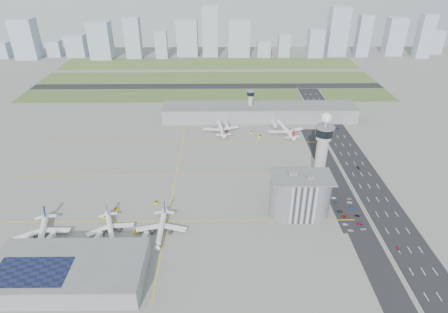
{
  "coord_description": "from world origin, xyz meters",
  "views": [
    {
      "loc": [
        -3.04,
        -234.75,
        164.32
      ],
      "look_at": [
        0.0,
        35.0,
        15.0
      ],
      "focal_mm": 30.0,
      "sensor_mm": 36.0,
      "label": 1
    }
  ],
  "objects_px": {
    "airplane_near_b": "(110,226)",
    "car_hw_2": "(339,129)",
    "tug_2": "(137,232)",
    "tug_4": "(252,132)",
    "car_lot_7": "(360,224)",
    "car_hw_1": "(358,168)",
    "airplane_near_a": "(41,231)",
    "tug_3": "(156,202)",
    "car_lot_6": "(363,229)",
    "car_lot_4": "(336,202)",
    "jet_bridge_far_1": "(272,122)",
    "control_tower": "(322,150)",
    "airplane_near_c": "(161,226)",
    "jet_bridge_far_0": "(225,122)",
    "tug_5": "(260,136)",
    "tug_1": "(116,209)",
    "car_lot_1": "(345,224)",
    "secondary_tower": "(250,102)",
    "jet_bridge_near_0": "(42,251)",
    "tug_0": "(105,217)",
    "car_lot_0": "(351,230)",
    "car_lot_10": "(350,202)",
    "car_lot_11": "(349,199)",
    "airplane_far_a": "(221,125)",
    "car_lot_5": "(334,198)",
    "car_lot_9": "(353,208)",
    "car_hw_4": "(313,107)",
    "car_hw_0": "(398,248)",
    "car_lot_3": "(340,211)",
    "jet_bridge_near_1": "(91,250)",
    "jet_bridge_near_2": "(140,250)",
    "car_lot_8": "(357,216)",
    "airplane_far_b": "(286,127)",
    "car_lot_2": "(345,216)",
    "admin_building": "(300,196)"
  },
  "relations": [
    {
      "from": "secondary_tower",
      "to": "car_lot_6",
      "type": "height_order",
      "value": "secondary_tower"
    },
    {
      "from": "jet_bridge_near_2",
      "to": "car_lot_7",
      "type": "xyz_separation_m",
      "value": [
        145.2,
        26.04,
        -2.26
      ]
    },
    {
      "from": "control_tower",
      "to": "airplane_near_c",
      "type": "height_order",
      "value": "control_tower"
    },
    {
      "from": "tug_5",
      "to": "jet_bridge_far_0",
      "type": "bearing_deg",
      "value": 177.18
    },
    {
      "from": "tug_5",
      "to": "car_lot_1",
      "type": "bearing_deg",
      "value": -34.01
    },
    {
      "from": "tug_2",
      "to": "tug_4",
      "type": "bearing_deg",
      "value": 124.31
    },
    {
      "from": "jet_bridge_near_2",
      "to": "car_lot_10",
      "type": "xyz_separation_m",
      "value": [
        145.52,
        50.71,
        -2.26
      ]
    },
    {
      "from": "car_lot_3",
      "to": "car_lot_7",
      "type": "bearing_deg",
      "value": -138.67
    },
    {
      "from": "jet_bridge_far_0",
      "to": "jet_bridge_far_1",
      "type": "xyz_separation_m",
      "value": [
        50.0,
        0.0,
        0.0
      ]
    },
    {
      "from": "jet_bridge_far_1",
      "to": "car_lot_9",
      "type": "relative_size",
      "value": 3.6
    },
    {
      "from": "jet_bridge_far_1",
      "to": "car_lot_2",
      "type": "height_order",
      "value": "jet_bridge_far_1"
    },
    {
      "from": "jet_bridge_near_0",
      "to": "car_lot_0",
      "type": "height_order",
      "value": "jet_bridge_near_0"
    },
    {
      "from": "car_lot_7",
      "to": "car_hw_1",
      "type": "height_order",
      "value": "car_lot_7"
    },
    {
      "from": "car_lot_7",
      "to": "airplane_far_b",
      "type": "bearing_deg",
      "value": 10.37
    },
    {
      "from": "tug_4",
      "to": "secondary_tower",
      "type": "bearing_deg",
      "value": 104.75
    },
    {
      "from": "airplane_near_a",
      "to": "car_lot_6",
      "type": "height_order",
      "value": "airplane_near_a"
    },
    {
      "from": "tug_2",
      "to": "car_lot_9",
      "type": "height_order",
      "value": "tug_2"
    },
    {
      "from": "airplane_near_a",
      "to": "tug_3",
      "type": "relative_size",
      "value": 13.13
    },
    {
      "from": "secondary_tower",
      "to": "car_hw_4",
      "type": "relative_size",
      "value": 8.58
    },
    {
      "from": "jet_bridge_near_0",
      "to": "tug_2",
      "type": "distance_m",
      "value": 57.49
    },
    {
      "from": "airplane_near_b",
      "to": "car_hw_2",
      "type": "relative_size",
      "value": 7.84
    },
    {
      "from": "airplane_far_a",
      "to": "car_lot_5",
      "type": "bearing_deg",
      "value": -153.69
    },
    {
      "from": "car_lot_5",
      "to": "car_hw_1",
      "type": "height_order",
      "value": "car_hw_1"
    },
    {
      "from": "airplane_near_b",
      "to": "car_lot_1",
      "type": "bearing_deg",
      "value": 72.1
    },
    {
      "from": "control_tower",
      "to": "jet_bridge_far_0",
      "type": "xyz_separation_m",
      "value": [
        -70.0,
        124.0,
        -32.19
      ]
    },
    {
      "from": "secondary_tower",
      "to": "tug_5",
      "type": "bearing_deg",
      "value": -81.59
    },
    {
      "from": "car_lot_6",
      "to": "car_lot_4",
      "type": "bearing_deg",
      "value": 11.74
    },
    {
      "from": "jet_bridge_near_1",
      "to": "jet_bridge_near_2",
      "type": "bearing_deg",
      "value": -80.0
    },
    {
      "from": "tug_2",
      "to": "car_lot_7",
      "type": "relative_size",
      "value": 0.84
    },
    {
      "from": "car_lot_6",
      "to": "car_hw_4",
      "type": "relative_size",
      "value": 1.12
    },
    {
      "from": "jet_bridge_far_0",
      "to": "car_lot_11",
      "type": "bearing_deg",
      "value": 23.69
    },
    {
      "from": "jet_bridge_near_0",
      "to": "tug_3",
      "type": "xyz_separation_m",
      "value": [
        62.04,
        52.03,
        -1.94
      ]
    },
    {
      "from": "jet_bridge_far_0",
      "to": "tug_0",
      "type": "xyz_separation_m",
      "value": [
        -86.22,
        -157.68,
        -1.87
      ]
    },
    {
      "from": "airplane_near_a",
      "to": "car_lot_3",
      "type": "height_order",
      "value": "airplane_near_a"
    },
    {
      "from": "jet_bridge_far_0",
      "to": "tug_5",
      "type": "xyz_separation_m",
      "value": [
        35.13,
        -30.23,
        -1.78
      ]
    },
    {
      "from": "car_lot_2",
      "to": "airplane_near_c",
      "type": "bearing_deg",
      "value": 93.39
    },
    {
      "from": "tug_1",
      "to": "car_lot_4",
      "type": "relative_size",
      "value": 0.95
    },
    {
      "from": "car_lot_0",
      "to": "car_lot_2",
      "type": "relative_size",
      "value": 0.85
    },
    {
      "from": "car_lot_2",
      "to": "tug_3",
      "type": "bearing_deg",
      "value": 79.2
    },
    {
      "from": "jet_bridge_near_2",
      "to": "car_lot_8",
      "type": "height_order",
      "value": "jet_bridge_near_2"
    },
    {
      "from": "car_lot_0",
      "to": "tug_4",
      "type": "bearing_deg",
      "value": 26.31
    },
    {
      "from": "airplane_far_a",
      "to": "car_hw_1",
      "type": "height_order",
      "value": "airplane_far_a"
    },
    {
      "from": "tug_2",
      "to": "car_lot_8",
      "type": "bearing_deg",
      "value": 70.07
    },
    {
      "from": "jet_bridge_far_1",
      "to": "car_lot_9",
      "type": "distance_m",
      "value": 154.92
    },
    {
      "from": "airplane_far_a",
      "to": "tug_0",
      "type": "relative_size",
      "value": 13.1
    },
    {
      "from": "car_lot_7",
      "to": "car_hw_0",
      "type": "xyz_separation_m",
      "value": [
        15.85,
        -24.02,
        -0.05
      ]
    },
    {
      "from": "car_lot_0",
      "to": "car_lot_10",
      "type": "bearing_deg",
      "value": -9.19
    },
    {
      "from": "jet_bridge_far_1",
      "to": "car_hw_2",
      "type": "relative_size",
      "value": 2.98
    },
    {
      "from": "jet_bridge_near_0",
      "to": "car_lot_1",
      "type": "height_order",
      "value": "jet_bridge_near_0"
    },
    {
      "from": "admin_building",
      "to": "car_hw_2",
      "type": "relative_size",
      "value": 8.94
    }
  ]
}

